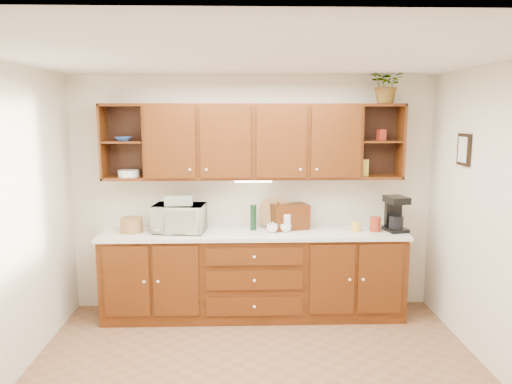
{
  "coord_description": "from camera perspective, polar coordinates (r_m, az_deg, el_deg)",
  "views": [
    {
      "loc": [
        -0.13,
        -3.75,
        2.2
      ],
      "look_at": [
        0.02,
        1.15,
        1.41
      ],
      "focal_mm": 35.0,
      "sensor_mm": 36.0,
      "label": 1
    }
  ],
  "objects": [
    {
      "name": "towel_stack",
      "position": [
        5.32,
        -8.8,
        -0.96
      ],
      "size": [
        0.3,
        0.23,
        0.09
      ],
      "primitive_type": "cube",
      "rotation": [
        0.0,
        0.0,
        0.06
      ],
      "color": "#D2BD62",
      "rests_on": "microwave"
    },
    {
      "name": "bread_box",
      "position": [
        5.46,
        3.89,
        -2.82
      ],
      "size": [
        0.43,
        0.33,
        0.27
      ],
      "primitive_type": "cube",
      "rotation": [
        0.0,
        0.0,
        0.26
      ],
      "color": "#381906",
      "rests_on": "countertop"
    },
    {
      "name": "pantry_box_yellow",
      "position": [
        5.53,
        12.24,
        2.75
      ],
      "size": [
        0.11,
        0.1,
        0.17
      ],
      "primitive_type": "cube",
      "rotation": [
        0.0,
        0.0,
        -0.25
      ],
      "color": "yellow",
      "rests_on": "upper_cabinets"
    },
    {
      "name": "wine_bottle",
      "position": [
        5.38,
        -0.31,
        -2.92
      ],
      "size": [
        0.07,
        0.07,
        0.28
      ],
      "primitive_type": "cylinder",
      "rotation": [
        0.0,
        0.0,
        -0.03
      ],
      "color": "black",
      "rests_on": "countertop"
    },
    {
      "name": "potted_plant",
      "position": [
        5.5,
        14.8,
        11.82
      ],
      "size": [
        0.44,
        0.41,
        0.4
      ],
      "primitive_type": "imported",
      "rotation": [
        0.0,
        0.0,
        -0.35
      ],
      "color": "#999999",
      "rests_on": "upper_cabinets"
    },
    {
      "name": "microwave",
      "position": [
        5.36,
        -8.75,
        -2.98
      ],
      "size": [
        0.57,
        0.42,
        0.3
      ],
      "primitive_type": "imported",
      "rotation": [
        0.0,
        0.0,
        -0.11
      ],
      "color": "white",
      "rests_on": "countertop"
    },
    {
      "name": "canister_red",
      "position": [
        5.48,
        13.46,
        -3.6
      ],
      "size": [
        0.13,
        0.13,
        0.16
      ],
      "primitive_type": "cylinder",
      "rotation": [
        0.0,
        0.0,
        -0.12
      ],
      "color": "maroon",
      "rests_on": "countertop"
    },
    {
      "name": "woven_tray",
      "position": [
        5.51,
        2.14,
        -4.01
      ],
      "size": [
        0.36,
        0.12,
        0.35
      ],
      "primitive_type": "cylinder",
      "rotation": [
        1.36,
        0.0,
        -0.08
      ],
      "color": "#9D6F41",
      "rests_on": "countertop"
    },
    {
      "name": "mug_tree",
      "position": [
        5.35,
        2.55,
        -3.98
      ],
      "size": [
        0.3,
        0.29,
        0.32
      ],
      "rotation": [
        0.0,
        0.0,
        -0.38
      ],
      "color": "#381906",
      "rests_on": "countertop"
    },
    {
      "name": "canister_white",
      "position": [
        5.34,
        3.53,
        -3.52
      ],
      "size": [
        0.09,
        0.09,
        0.19
      ],
      "primitive_type": "cylinder",
      "rotation": [
        0.0,
        0.0,
        0.06
      ],
      "color": "white",
      "rests_on": "countertop"
    },
    {
      "name": "ceiling",
      "position": [
        3.78,
        0.28,
        15.2
      ],
      "size": [
        4.0,
        4.0,
        0.0
      ],
      "primitive_type": "plane",
      "rotation": [
        3.14,
        0.0,
        0.0
      ],
      "color": "white",
      "rests_on": "back_wall"
    },
    {
      "name": "framed_picture",
      "position": [
        5.12,
        22.68,
        4.5
      ],
      "size": [
        0.03,
        0.24,
        0.3
      ],
      "primitive_type": "cube",
      "color": "black",
      "rests_on": "right_wall"
    },
    {
      "name": "countertop",
      "position": [
        5.35,
        -0.28,
        -4.73
      ],
      "size": [
        3.24,
        0.64,
        0.04
      ],
      "primitive_type": "cube",
      "color": "white",
      "rests_on": "base_cabinets"
    },
    {
      "name": "back_wall",
      "position": [
        5.58,
        -0.37,
        -0.18
      ],
      "size": [
        4.0,
        0.0,
        4.0
      ],
      "primitive_type": "plane",
      "rotation": [
        1.57,
        0.0,
        0.0
      ],
      "color": "beige",
      "rests_on": "floor"
    },
    {
      "name": "undercabinet_light",
      "position": [
        5.34,
        -0.31,
        1.25
      ],
      "size": [
        0.4,
        0.05,
        0.02
      ],
      "primitive_type": "cube",
      "color": "white",
      "rests_on": "upper_cabinets"
    },
    {
      "name": "plate_stack",
      "position": [
        5.49,
        -14.35,
        2.08
      ],
      "size": [
        0.25,
        0.25,
        0.07
      ],
      "primitive_type": "cylinder",
      "rotation": [
        0.0,
        0.0,
        0.1
      ],
      "color": "white",
      "rests_on": "upper_cabinets"
    },
    {
      "name": "canister_yellow",
      "position": [
        5.45,
        11.37,
        -3.87
      ],
      "size": [
        0.11,
        0.11,
        0.11
      ],
      "primitive_type": "cylinder",
      "rotation": [
        0.0,
        0.0,
        0.17
      ],
      "color": "yellow",
      "rests_on": "countertop"
    },
    {
      "name": "upper_cabinets",
      "position": [
        5.35,
        -0.23,
        5.82
      ],
      "size": [
        3.2,
        0.33,
        0.8
      ],
      "color": "#381906",
      "rests_on": "back_wall"
    },
    {
      "name": "pantry_box_red",
      "position": [
        5.53,
        14.15,
        6.34
      ],
      "size": [
        0.09,
        0.09,
        0.12
      ],
      "primitive_type": "cube",
      "rotation": [
        0.0,
        0.0,
        0.29
      ],
      "color": "maroon",
      "rests_on": "upper_cabinets"
    },
    {
      "name": "wicker_basket",
      "position": [
        5.45,
        -14.02,
        -3.68
      ],
      "size": [
        0.3,
        0.3,
        0.16
      ],
      "primitive_type": "cylinder",
      "rotation": [
        0.0,
        0.0,
        -0.37
      ],
      "color": "#9D6F41",
      "rests_on": "countertop"
    },
    {
      "name": "bowl_stack",
      "position": [
        5.46,
        -14.9,
        5.89
      ],
      "size": [
        0.19,
        0.19,
        0.04
      ],
      "primitive_type": "imported",
      "rotation": [
        0.0,
        0.0,
        0.05
      ],
      "color": "#284D95",
      "rests_on": "upper_cabinets"
    },
    {
      "name": "base_cabinets",
      "position": [
        5.49,
        -0.28,
        -9.47
      ],
      "size": [
        3.2,
        0.6,
        0.9
      ],
      "primitive_type": "cube",
      "color": "#381906",
      "rests_on": "floor"
    },
    {
      "name": "coffee_maker",
      "position": [
        5.55,
        15.63,
        -2.45
      ],
      "size": [
        0.24,
        0.29,
        0.38
      ],
      "rotation": [
        0.0,
        0.0,
        0.18
      ],
      "color": "black",
      "rests_on": "countertop"
    }
  ]
}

